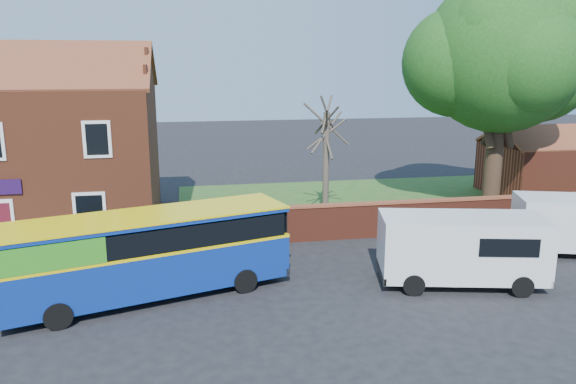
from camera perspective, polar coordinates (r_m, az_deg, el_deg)
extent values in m
plane|color=black|center=(17.58, -11.18, -12.82)|extent=(120.00, 120.00, 0.00)
cube|color=#426B28|center=(32.38, 12.62, -0.85)|extent=(26.00, 12.00, 0.04)
cube|color=brown|center=(28.68, -25.46, 3.03)|extent=(12.00, 8.00, 6.50)
cube|color=brown|center=(30.28, -25.30, 11.62)|extent=(12.30, 4.08, 2.16)
cube|color=#4C0F19|center=(25.31, -27.26, -3.34)|extent=(0.95, 0.04, 2.10)
cube|color=silver|center=(25.31, -27.26, -3.22)|extent=(1.20, 0.06, 2.30)
cube|color=maroon|center=(26.97, 17.66, -2.32)|extent=(22.00, 0.30, 1.50)
cube|color=brown|center=(26.78, 17.77, -0.67)|extent=(22.00, 0.38, 0.10)
cube|color=maroon|center=(36.54, 25.85, 2.09)|extent=(8.00, 5.00, 3.00)
cube|color=brown|center=(37.26, 25.03, 5.55)|extent=(8.20, 2.56, 1.24)
cube|color=navy|center=(19.11, -13.96, -7.39)|extent=(9.47, 4.85, 1.46)
cube|color=yellow|center=(18.87, -14.08, -5.31)|extent=(9.50, 4.88, 0.10)
cube|color=black|center=(18.74, -14.15, -4.03)|extent=(9.13, 4.77, 0.73)
cube|color=#359620|center=(18.35, -23.43, -5.10)|extent=(3.67, 3.14, 0.78)
cube|color=navy|center=(18.61, -14.24, -2.60)|extent=(9.47, 4.85, 0.14)
cube|color=yellow|center=(18.59, -14.25, -2.36)|extent=(9.52, 4.90, 0.06)
cylinder|color=black|center=(17.98, -22.35, -11.55)|extent=(0.87, 0.51, 0.83)
cylinder|color=black|center=(19.95, -22.94, -9.14)|extent=(0.87, 0.51, 0.83)
cylinder|color=black|center=(19.21, -4.43, -8.96)|extent=(0.87, 0.51, 0.83)
cylinder|color=black|center=(21.07, -6.72, -6.99)|extent=(0.87, 0.51, 0.83)
cube|color=silver|center=(20.39, 17.22, -5.29)|extent=(5.92, 3.40, 2.11)
cube|color=black|center=(21.09, 23.88, -4.29)|extent=(0.50, 1.86, 0.83)
cube|color=black|center=(21.56, 24.17, -7.53)|extent=(0.59, 2.19, 0.27)
cylinder|color=black|center=(19.38, 12.65, -9.20)|extent=(0.76, 0.38, 0.73)
cylinder|color=black|center=(21.32, 11.65, -7.08)|extent=(0.76, 0.38, 0.73)
cylinder|color=black|center=(20.33, 22.69, -8.85)|extent=(0.76, 0.38, 0.73)
cylinder|color=black|center=(22.18, 20.83, -6.88)|extent=(0.76, 0.38, 0.73)
cylinder|color=black|center=(24.36, 24.80, -5.53)|extent=(0.73, 0.42, 0.70)
cylinder|color=black|center=(26.18, 23.53, -4.17)|extent=(0.73, 0.42, 0.70)
cylinder|color=black|center=(30.31, 20.11, 2.46)|extent=(0.86, 0.86, 4.93)
sphere|color=#27631E|center=(29.88, 20.95, 13.02)|extent=(7.71, 7.71, 7.71)
sphere|color=#27631E|center=(31.45, 24.02, 11.54)|extent=(5.57, 5.57, 5.57)
sphere|color=#27631E|center=(29.46, 16.76, 12.49)|extent=(5.36, 5.36, 5.36)
cylinder|color=#4C4238|center=(27.16, 3.87, 2.50)|extent=(0.30, 0.30, 5.31)
cylinder|color=#4C4238|center=(26.88, 3.93, 6.48)|extent=(0.31, 2.59, 2.09)
cylinder|color=#4C4238|center=(26.90, 3.93, 6.07)|extent=(1.35, 1.91, 1.91)
cylinder|color=#4C4238|center=(26.86, 3.94, 6.88)|extent=(2.17, 1.00, 2.12)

